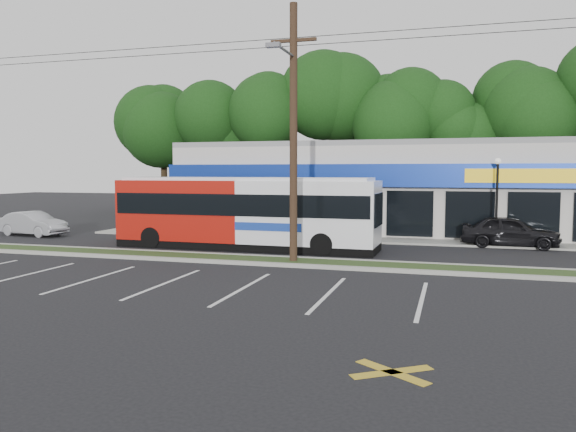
# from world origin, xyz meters

# --- Properties ---
(ground) EXTENTS (120.00, 120.00, 0.00)m
(ground) POSITION_xyz_m (0.00, 0.00, 0.00)
(ground) COLOR black
(ground) RESTS_ON ground
(grass_strip) EXTENTS (40.00, 1.60, 0.12)m
(grass_strip) POSITION_xyz_m (0.00, 1.00, 0.06)
(grass_strip) COLOR #223917
(grass_strip) RESTS_ON ground
(curb_south) EXTENTS (40.00, 0.25, 0.14)m
(curb_south) POSITION_xyz_m (0.00, 0.15, 0.07)
(curb_south) COLOR #9E9E93
(curb_south) RESTS_ON ground
(curb_north) EXTENTS (40.00, 0.25, 0.14)m
(curb_north) POSITION_xyz_m (0.00, 1.85, 0.07)
(curb_north) COLOR #9E9E93
(curb_north) RESTS_ON ground
(sidewalk) EXTENTS (32.00, 2.20, 0.10)m
(sidewalk) POSITION_xyz_m (5.00, 9.00, 0.05)
(sidewalk) COLOR #9E9E93
(sidewalk) RESTS_ON ground
(strip_mall) EXTENTS (25.00, 12.55, 5.30)m
(strip_mall) POSITION_xyz_m (5.50, 15.91, 2.65)
(strip_mall) COLOR beige
(strip_mall) RESTS_ON ground
(utility_pole) EXTENTS (50.00, 2.77, 10.00)m
(utility_pole) POSITION_xyz_m (2.83, 0.93, 5.41)
(utility_pole) COLOR black
(utility_pole) RESTS_ON ground
(lamp_post) EXTENTS (0.30, 0.30, 4.25)m
(lamp_post) POSITION_xyz_m (11.00, 8.80, 2.67)
(lamp_post) COLOR black
(lamp_post) RESTS_ON ground
(tree_line) EXTENTS (46.76, 6.76, 11.83)m
(tree_line) POSITION_xyz_m (4.00, 26.00, 8.42)
(tree_line) COLOR black
(tree_line) RESTS_ON ground
(metrobus) EXTENTS (12.46, 2.82, 3.34)m
(metrobus) POSITION_xyz_m (-0.32, 4.50, 1.77)
(metrobus) COLOR #A9150D
(metrobus) RESTS_ON ground
(car_dark) EXTENTS (4.63, 2.24, 1.52)m
(car_dark) POSITION_xyz_m (11.63, 8.50, 0.76)
(car_dark) COLOR black
(car_dark) RESTS_ON ground
(car_silver) EXTENTS (4.26, 2.00, 1.35)m
(car_silver) POSITION_xyz_m (-13.66, 5.99, 0.67)
(car_silver) COLOR #A9AAB0
(car_silver) RESTS_ON ground
(pedestrian_a) EXTENTS (0.72, 0.72, 1.69)m
(pedestrian_a) POSITION_xyz_m (5.45, 6.28, 0.84)
(pedestrian_a) COLOR beige
(pedestrian_a) RESTS_ON ground
(pedestrian_b) EXTENTS (0.93, 0.81, 1.62)m
(pedestrian_b) POSITION_xyz_m (2.58, 6.93, 0.81)
(pedestrian_b) COLOR beige
(pedestrian_b) RESTS_ON ground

